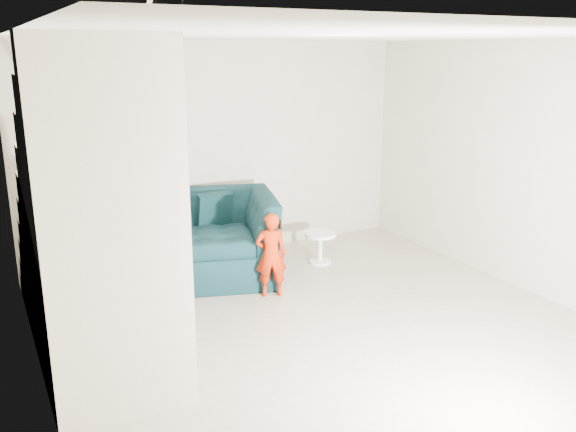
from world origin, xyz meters
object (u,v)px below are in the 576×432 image
object	(u,v)px
armchair	(210,236)
staircase	(94,255)
toddler	(271,255)
side_table	(320,243)

from	to	relation	value
armchair	staircase	xyz separation A→B (m)	(-1.54, -1.45, 0.46)
armchair	toddler	size ratio (longest dim) A/B	1.62
armchair	staircase	bearing A→B (deg)	-119.78
toddler	side_table	size ratio (longest dim) A/B	2.35
toddler	side_table	world-z (taller)	toddler
armchair	side_table	world-z (taller)	armchair
toddler	side_table	xyz separation A→B (m)	(1.00, 0.66, -0.20)
toddler	side_table	bearing A→B (deg)	-128.17
staircase	toddler	bearing A→B (deg)	17.05
armchair	staircase	world-z (taller)	staircase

